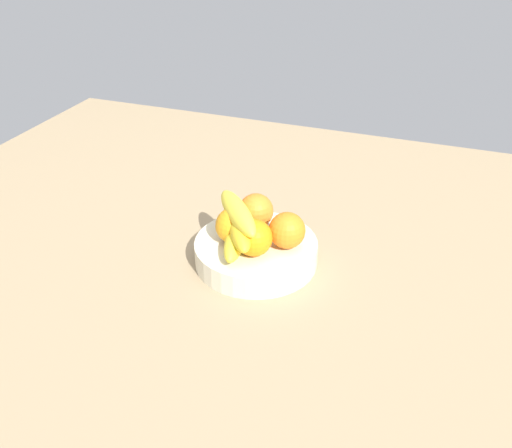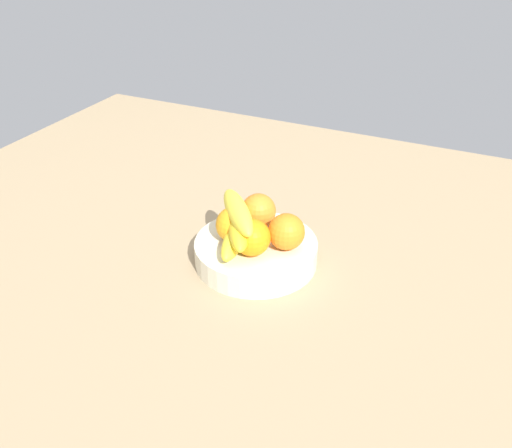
# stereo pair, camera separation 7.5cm
# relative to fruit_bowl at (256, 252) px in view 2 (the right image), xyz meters

# --- Properties ---
(ground_plane) EXTENTS (1.80, 1.40, 0.03)m
(ground_plane) POSITION_rel_fruit_bowl_xyz_m (-0.03, -0.02, -0.04)
(ground_plane) COLOR #988160
(fruit_bowl) EXTENTS (0.24, 0.24, 0.05)m
(fruit_bowl) POSITION_rel_fruit_bowl_xyz_m (0.00, 0.00, 0.00)
(fruit_bowl) COLOR beige
(fruit_bowl) RESTS_ON ground_plane
(orange_front_left) EXTENTS (0.07, 0.07, 0.07)m
(orange_front_left) POSITION_rel_fruit_bowl_xyz_m (-0.06, -0.01, 0.06)
(orange_front_left) COLOR orange
(orange_front_left) RESTS_ON fruit_bowl
(orange_front_right) EXTENTS (0.07, 0.07, 0.07)m
(orange_front_right) POSITION_rel_fruit_bowl_xyz_m (0.02, -0.06, 0.06)
(orange_front_right) COLOR orange
(orange_front_right) RESTS_ON fruit_bowl
(orange_center) EXTENTS (0.07, 0.07, 0.07)m
(orange_center) POSITION_rel_fruit_bowl_xyz_m (0.04, 0.01, 0.06)
(orange_center) COLOR orange
(orange_center) RESTS_ON fruit_bowl
(orange_back_left) EXTENTS (0.07, 0.07, 0.07)m
(orange_back_left) POSITION_rel_fruit_bowl_xyz_m (-0.01, 0.04, 0.06)
(orange_back_left) COLOR orange
(orange_back_left) RESTS_ON fruit_bowl
(banana_bunch) EXTENTS (0.14, 0.18, 0.08)m
(banana_bunch) POSITION_rel_fruit_bowl_xyz_m (0.03, 0.02, 0.06)
(banana_bunch) COLOR yellow
(banana_bunch) RESTS_ON fruit_bowl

